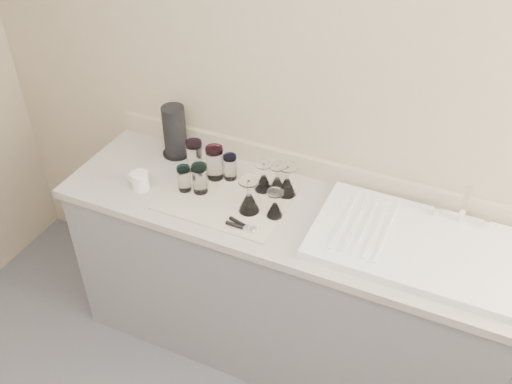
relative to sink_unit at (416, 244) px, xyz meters
The scene contains 17 objects.
room_envelope 1.47m from the sink_unit, 114.66° to the right, with size 3.54×3.50×2.52m.
counter_unit 0.72m from the sink_unit, behind, with size 2.06×0.62×0.90m.
sink_unit is the anchor object (origin of this frame).
dish_towel 0.84m from the sink_unit, behind, with size 0.55×0.42×0.01m, color beige.
tumbler_teal 1.07m from the sink_unit, behind, with size 0.08×0.08×0.15m.
tumbler_cyan 0.96m from the sink_unit, behind, with size 0.08×0.08×0.16m.
tumbler_purple 0.89m from the sink_unit, behind, with size 0.06×0.06×0.12m.
tumbler_magenta 1.03m from the sink_unit, behind, with size 0.06×0.06×0.12m.
tumbler_blue 0.96m from the sink_unit, behind, with size 0.07×0.07×0.14m.
goblet_back_left 0.71m from the sink_unit, behind, with size 0.08×0.08×0.14m.
goblet_back_right 0.61m from the sink_unit, behind, with size 0.08×0.08×0.15m.
goblet_front_left 0.71m from the sink_unit, behind, with size 0.09×0.09×0.16m.
goblet_front_right 0.59m from the sink_unit, behind, with size 0.07×0.07×0.13m.
goblet_extra 0.65m from the sink_unit, behind, with size 0.08×0.08×0.15m.
can_opener 0.71m from the sink_unit, 164.56° to the right, with size 0.14×0.06×0.02m.
white_mug 1.23m from the sink_unit, behind, with size 0.12×0.09×0.08m.
paper_towel_roll 1.24m from the sink_unit, behind, with size 0.14×0.14×0.26m.
Camera 1 is at (0.66, -0.59, 2.49)m, focal length 40.00 mm.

